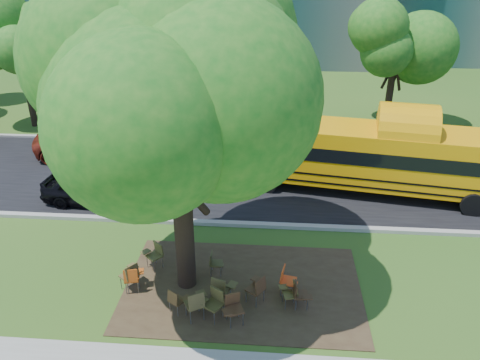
# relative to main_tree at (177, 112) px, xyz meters

# --- Properties ---
(ground) EXTENTS (160.00, 160.00, 0.00)m
(ground) POSITION_rel_main_tree_xyz_m (0.69, 0.45, -5.41)
(ground) COLOR #29531A
(ground) RESTS_ON ground
(dirt_patch) EXTENTS (7.00, 4.50, 0.03)m
(dirt_patch) POSITION_rel_main_tree_xyz_m (1.69, -0.05, -5.40)
(dirt_patch) COLOR #382819
(dirt_patch) RESTS_ON ground
(asphalt_road) EXTENTS (80.00, 8.00, 0.04)m
(asphalt_road) POSITION_rel_main_tree_xyz_m (0.69, 7.45, -5.39)
(asphalt_road) COLOR black
(asphalt_road) RESTS_ON ground
(kerb_near) EXTENTS (80.00, 0.25, 0.14)m
(kerb_near) POSITION_rel_main_tree_xyz_m (0.69, 3.45, -5.34)
(kerb_near) COLOR gray
(kerb_near) RESTS_ON ground
(kerb_far) EXTENTS (80.00, 0.25, 0.14)m
(kerb_far) POSITION_rel_main_tree_xyz_m (0.69, 11.55, -5.34)
(kerb_far) COLOR gray
(kerb_far) RESTS_ON ground
(bg_tree_0) EXTENTS (5.20, 5.20, 7.18)m
(bg_tree_0) POSITION_rel_main_tree_xyz_m (-11.31, 13.45, -0.84)
(bg_tree_0) COLOR black
(bg_tree_0) RESTS_ON ground
(bg_tree_2) EXTENTS (4.80, 4.80, 6.62)m
(bg_tree_2) POSITION_rel_main_tree_xyz_m (-4.31, 16.45, -1.20)
(bg_tree_2) COLOR black
(bg_tree_2) RESTS_ON ground
(bg_tree_3) EXTENTS (5.60, 5.60, 7.84)m
(bg_tree_3) POSITION_rel_main_tree_xyz_m (8.69, 14.45, -0.38)
(bg_tree_3) COLOR black
(bg_tree_3) RESTS_ON ground
(main_tree) EXTENTS (7.20, 7.20, 9.03)m
(main_tree) POSITION_rel_main_tree_xyz_m (0.00, 0.00, 0.00)
(main_tree) COLOR black
(main_tree) RESTS_ON ground
(school_bus) EXTENTS (11.53, 4.18, 2.76)m
(school_bus) POSITION_rel_main_tree_xyz_m (7.47, 6.47, -3.82)
(school_bus) COLOR orange
(school_bus) RESTS_ON ground
(chair_0) EXTENTS (0.59, 0.61, 0.87)m
(chair_0) POSITION_rel_main_tree_xyz_m (-1.51, -0.48, -4.88)
(chair_0) COLOR #A34311
(chair_0) RESTS_ON ground
(chair_1) EXTENTS (0.67, 0.53, 0.79)m
(chair_1) POSITION_rel_main_tree_xyz_m (-0.04, -1.28, -4.93)
(chair_1) COLOR #4C351B
(chair_1) RESTS_ON ground
(chair_2) EXTENTS (0.65, 0.79, 0.97)m
(chair_2) POSITION_rel_main_tree_xyz_m (0.53, -1.48, -4.81)
(chair_2) COLOR #463B1E
(chair_2) RESTS_ON ground
(chair_3) EXTENTS (0.80, 0.63, 0.94)m
(chair_3) POSITION_rel_main_tree_xyz_m (0.99, -1.37, -4.83)
(chair_3) COLOR #47401E
(chair_3) RESTS_ON ground
(chair_4) EXTENTS (0.77, 0.61, 0.97)m
(chair_4) POSITION_rel_main_tree_xyz_m (1.15, -0.84, -4.82)
(chair_4) COLOR #4D4321
(chair_4) RESTS_ON ground
(chair_5) EXTENTS (0.62, 0.71, 0.90)m
(chair_5) POSITION_rel_main_tree_xyz_m (1.53, -1.51, -4.86)
(chair_5) COLOR #462C19
(chair_5) RESTS_ON ground
(chair_6) EXTENTS (0.57, 0.54, 0.79)m
(chair_6) POSITION_rel_main_tree_xyz_m (3.10, -0.70, -4.93)
(chair_6) COLOR #504B22
(chair_6) RESTS_ON ground
(chair_7) EXTENTS (0.54, 0.56, 0.84)m
(chair_7) POSITION_rel_main_tree_xyz_m (3.32, -0.80, -4.89)
(chair_7) COLOR #3C2715
(chair_7) RESTS_ON ground
(chair_8) EXTENTS (0.64, 0.80, 0.94)m
(chair_8) POSITION_rel_main_tree_xyz_m (-1.58, -0.38, -4.83)
(chair_8) COLOR brown
(chair_8) RESTS_ON ground
(chair_9) EXTENTS (0.75, 0.60, 0.88)m
(chair_9) POSITION_rel_main_tree_xyz_m (-1.14, 0.76, -4.87)
(chair_9) COLOR brown
(chair_9) RESTS_ON ground
(chair_10) EXTENTS (0.46, 0.50, 0.78)m
(chair_10) POSITION_rel_main_tree_xyz_m (0.78, 0.53, -4.93)
(chair_10) COLOR #413D1C
(chair_10) RESTS_ON ground
(chair_11) EXTENTS (0.62, 0.78, 0.92)m
(chair_11) POSITION_rel_main_tree_xyz_m (2.14, -0.68, -4.85)
(chair_11) COLOR #442B18
(chair_11) RESTS_ON ground
(chair_12) EXTENTS (0.53, 0.67, 0.91)m
(chair_12) POSITION_rel_main_tree_xyz_m (2.97, -0.24, -4.85)
(chair_12) COLOR #D54816
(chair_12) RESTS_ON ground
(black_car) EXTENTS (4.11, 1.93, 1.36)m
(black_car) POSITION_rel_main_tree_xyz_m (-4.55, 4.71, -4.73)
(black_car) COLOR black
(black_car) RESTS_ON ground
(bg_car_red) EXTENTS (5.73, 3.74, 1.47)m
(bg_car_red) POSITION_rel_main_tree_xyz_m (-6.48, 9.70, -4.68)
(bg_car_red) COLOR #611C10
(bg_car_red) RESTS_ON ground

